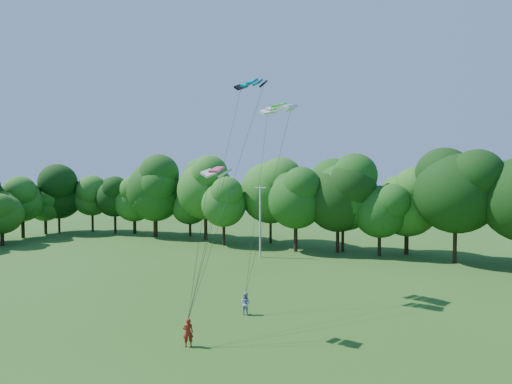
% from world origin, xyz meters
% --- Properties ---
extents(ground, '(160.00, 160.00, 0.00)m').
position_xyz_m(ground, '(0.00, 0.00, 0.00)').
color(ground, '#295116').
rests_on(ground, ground).
extents(utility_pole, '(1.66, 0.60, 8.60)m').
position_xyz_m(utility_pole, '(-4.72, 28.09, 4.41)').
color(utility_pole, beige).
rests_on(utility_pole, ground).
extents(kite_flyer_left, '(0.71, 0.68, 1.63)m').
position_xyz_m(kite_flyer_left, '(1.87, 3.35, 0.81)').
color(kite_flyer_left, maroon).
rests_on(kite_flyer_left, ground).
extents(kite_flyer_right, '(0.83, 0.68, 1.56)m').
position_xyz_m(kite_flyer_right, '(2.49, 9.49, 0.78)').
color(kite_flyer_right, '#8E9EC5').
rests_on(kite_flyer_right, ground).
extents(kite_teal, '(2.64, 1.31, 0.67)m').
position_xyz_m(kite_teal, '(1.27, 13.16, 17.14)').
color(kite_teal, '#047895').
rests_on(kite_teal, ground).
extents(kite_green, '(3.32, 2.26, 0.55)m').
position_xyz_m(kite_green, '(2.68, 15.32, 15.51)').
color(kite_green, '#21E127').
rests_on(kite_green, ground).
extents(kite_pink, '(1.90, 1.05, 0.40)m').
position_xyz_m(kite_pink, '(2.46, 5.60, 10.09)').
color(kite_pink, '#D63B67').
rests_on(kite_pink, ground).
extents(tree_back_west, '(9.72, 9.72, 14.14)m').
position_xyz_m(tree_back_west, '(-27.26, 36.49, 8.83)').
color(tree_back_west, '#342214').
rests_on(tree_back_west, ground).
extents(tree_back_center, '(9.09, 9.09, 13.22)m').
position_xyz_m(tree_back_center, '(2.97, 35.20, 8.26)').
color(tree_back_center, black).
rests_on(tree_back_center, ground).
extents(tree_flank_west, '(6.17, 6.17, 8.98)m').
position_xyz_m(tree_flank_west, '(-40.92, 20.30, 5.60)').
color(tree_flank_west, '#322013').
rests_on(tree_flank_west, ground).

